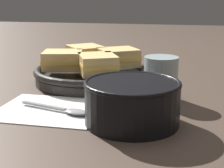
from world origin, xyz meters
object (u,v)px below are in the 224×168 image
at_px(soup_bowl, 132,100).
at_px(sandwich_near_left, 63,60).
at_px(skillet, 92,75).
at_px(sandwich_near_right, 98,64).
at_px(sandwich_far_right, 86,54).
at_px(drinking_glass, 161,78).
at_px(sandwich_far_left, 118,57).
at_px(spoon, 67,110).

height_order(soup_bowl, sandwich_near_left, sandwich_near_left).
bearing_deg(skillet, sandwich_near_right, -63.33).
xyz_separation_m(skillet, sandwich_near_right, (0.03, -0.07, 0.04)).
xyz_separation_m(sandwich_near_left, sandwich_far_right, (0.03, 0.10, 0.00)).
bearing_deg(drinking_glass, skillet, 148.81).
relative_size(sandwich_near_right, drinking_glass, 1.32).
bearing_deg(sandwich_near_left, sandwich_far_left, 27.48).
xyz_separation_m(spoon, sandwich_near_right, (0.02, 0.18, 0.06)).
bearing_deg(drinking_glass, sandwich_near_right, 163.19).
height_order(sandwich_near_right, drinking_glass, drinking_glass).
height_order(sandwich_near_left, sandwich_near_right, same).
distance_m(spoon, skillet, 0.25).
bearing_deg(sandwich_near_right, skillet, 116.67).
bearing_deg(spoon, skillet, 109.70).
relative_size(spoon, sandwich_far_left, 1.21).
height_order(spoon, drinking_glass, drinking_glass).
relative_size(sandwich_far_left, drinking_glass, 1.35).
height_order(soup_bowl, sandwich_far_right, sandwich_far_right).
height_order(sandwich_near_left, sandwich_far_left, same).
xyz_separation_m(sandwich_near_right, sandwich_far_left, (0.03, 0.10, 0.00)).
relative_size(spoon, sandwich_far_right, 1.19).
bearing_deg(drinking_glass, sandwich_near_left, 162.91).
distance_m(skillet, sandwich_near_left, 0.09).
xyz_separation_m(sandwich_far_left, drinking_glass, (0.13, -0.15, -0.02)).
distance_m(skillet, drinking_glass, 0.23).
bearing_deg(sandwich_far_left, sandwich_near_right, -107.52).
bearing_deg(sandwich_far_left, spoon, -99.50).
relative_size(sandwich_far_right, drinking_glass, 1.37).
relative_size(skillet, sandwich_far_right, 3.24).
bearing_deg(sandwich_near_left, drinking_glass, -17.09).
xyz_separation_m(sandwich_near_right, sandwich_far_right, (-0.07, 0.13, 0.00)).
height_order(skillet, sandwich_far_left, sandwich_far_left).
bearing_deg(sandwich_far_left, sandwich_near_left, -152.52).
xyz_separation_m(spoon, drinking_glass, (0.17, 0.14, 0.04)).
xyz_separation_m(sandwich_far_right, drinking_glass, (0.23, -0.18, -0.02)).
xyz_separation_m(spoon, sandwich_far_right, (-0.05, 0.32, 0.06)).
relative_size(spoon, drinking_glass, 1.63).
relative_size(skillet, sandwich_near_right, 3.37).
height_order(skillet, sandwich_near_left, sandwich_near_left).
distance_m(spoon, drinking_glass, 0.22).
bearing_deg(sandwich_far_left, skillet, -153.97).
bearing_deg(sandwich_near_right, sandwich_far_left, 72.48).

